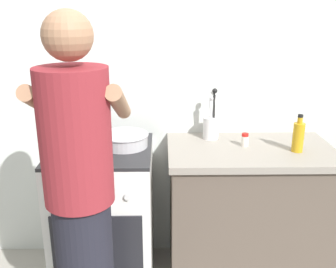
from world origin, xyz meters
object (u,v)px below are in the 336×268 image
Objects in this scene: stove_range at (105,216)px; spice_bottle at (245,140)px; utensil_crock at (211,125)px; person at (81,208)px; pot at (77,138)px; oil_bottle at (298,136)px; mixing_bowl at (125,139)px.

spice_bottle is at bearing 2.40° from stove_range.
utensil_crock is 0.19× the size of person.
stove_range is 11.17× the size of spice_bottle.
person is (0.01, -0.64, 0.41)m from stove_range.
utensil_crock is at bearing 11.71° from pot.
stove_range is 1.28m from oil_bottle.
stove_range is at bearing 90.66° from person.
pot is 3.12× the size of spice_bottle.
utensil_crock is at bearing 142.16° from spice_bottle.
oil_bottle is 0.13× the size of person.
mixing_bowl is (0.28, 0.03, -0.02)m from pot.
utensil_crock is 0.24m from spice_bottle.
person reaches higher than oil_bottle.
stove_range is 0.89m from utensil_crock.
spice_bottle is at bearing -0.47° from mixing_bowl.
utensil_crock reaches higher than mixing_bowl.
spice_bottle is 0.36× the size of oil_bottle.
mixing_bowl is at bearing 78.98° from person.
oil_bottle is at bearing -18.37° from spice_bottle.
stove_range is at bearing -164.91° from utensil_crock.
person is (-0.86, -0.68, -0.08)m from spice_bottle.
oil_bottle is 1.29m from person.
mixing_bowl is 0.88× the size of utensil_crock.
utensil_crock is (0.82, 0.17, 0.03)m from pot.
person reaches higher than pot.
pot is 0.68m from person.
pot is at bearing -174.08° from mixing_bowl.
mixing_bowl is at bearing -165.36° from utensil_crock.
pot reaches higher than mixing_bowl.
oil_bottle reaches higher than mixing_bowl.
pot is 1.13× the size of oil_bottle.
oil_bottle reaches higher than spice_bottle.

